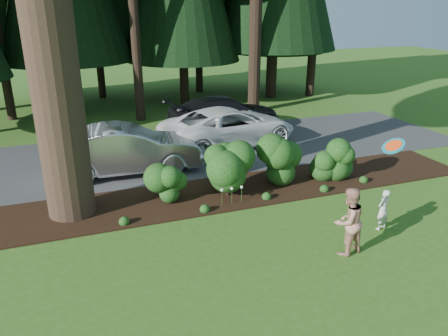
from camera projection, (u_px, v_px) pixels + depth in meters
name	position (u px, v px, depth m)	size (l,w,h in m)	color
ground	(279.00, 244.00, 10.52)	(80.00, 80.00, 0.00)	#335F1B
mulch_bed	(231.00, 192.00, 13.36)	(16.00, 2.50, 0.05)	black
driveway	(192.00, 151.00, 17.09)	(22.00, 6.00, 0.03)	#38383A
shrub_row	(256.00, 166.00, 13.23)	(6.53, 1.60, 1.61)	#113912
lily_cluster	(232.00, 189.00, 12.35)	(0.69, 0.09, 0.57)	#113912
car_silver_wagon	(126.00, 150.00, 14.59)	(1.72, 4.93, 1.63)	silver
car_white_suv	(229.00, 127.00, 17.44)	(2.56, 5.56, 1.54)	white
car_dark_suv	(225.00, 114.00, 19.55)	(2.12, 5.22, 1.51)	black
child	(383.00, 210.00, 11.04)	(0.39, 0.26, 1.08)	silver
adult	(348.00, 221.00, 9.87)	(0.79, 0.61, 1.62)	#B93B18
frisbee	(393.00, 146.00, 10.38)	(0.50, 0.55, 0.33)	#187489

